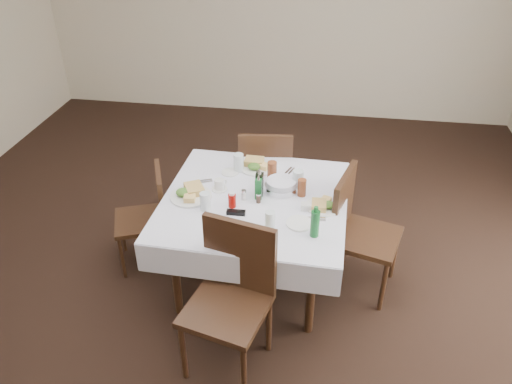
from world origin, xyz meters
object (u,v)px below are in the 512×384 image
green_bottle (315,223)px  water_e (298,180)px  chair_south (233,289)px  oil_cruet_green (259,188)px  water_n (239,163)px  water_w (205,201)px  chair_north (265,172)px  oil_cruet_dark (259,183)px  chair_east (356,226)px  dining_table (255,207)px  chair_west (150,212)px  bread_basket (281,185)px  ketchup_bottle (232,200)px  water_s (270,220)px  coffee_mug (220,185)px

green_bottle → water_e: bearing=105.3°
chair_south → oil_cruet_green: 0.81m
water_n → water_w: bearing=-103.1°
chair_north → oil_cruet_dark: 0.77m
chair_east → green_bottle: (-0.30, -0.44, 0.31)m
dining_table → chair_south: 0.76m
chair_west → oil_cruet_green: size_ratio=4.20×
oil_cruet_green → bread_basket: bearing=42.3°
chair_south → bread_basket: (0.20, 0.90, 0.22)m
chair_east → chair_west: bearing=178.8°
water_w → oil_cruet_dark: (0.35, 0.25, 0.03)m
chair_west → oil_cruet_dark: bearing=-2.7°
chair_north → bread_basket: size_ratio=3.86×
water_w → oil_cruet_green: bearing=30.0°
water_e → ketchup_bottle: (-0.44, -0.32, -0.02)m
water_n → water_s: water_n is taller
water_s → coffee_mug: 0.60m
oil_cruet_dark → oil_cruet_green: oil_cruet_dark is taller
dining_table → chair_west: bearing=173.6°
coffee_mug → oil_cruet_dark: bearing=-4.4°
water_n → water_e: (0.48, -0.19, 0.00)m
water_w → ketchup_bottle: size_ratio=1.13×
water_n → bread_basket: 0.43m
chair_east → ketchup_bottle: (-0.89, -0.19, 0.26)m
chair_east → bread_basket: 0.63m
chair_south → green_bottle: size_ratio=4.51×
water_n → water_e: bearing=-21.5°
dining_table → water_s: (0.15, -0.33, 0.14)m
water_e → oil_cruet_dark: 0.30m
water_s → water_e: 0.54m
chair_east → coffee_mug: chair_east is taller
chair_north → water_s: chair_north is taller
dining_table → ketchup_bottle: ketchup_bottle is taller
water_s → oil_cruet_dark: oil_cruet_dark is taller
ketchup_bottle → oil_cruet_dark: bearing=47.8°
chair_south → water_w: size_ratio=7.50×
water_e → ketchup_bottle: 0.54m
dining_table → water_s: size_ratio=11.04×
water_e → green_bottle: (0.15, -0.56, 0.03)m
chair_west → oil_cruet_green: (0.89, -0.09, 0.37)m
dining_table → oil_cruet_green: (0.03, 0.01, 0.17)m
oil_cruet_dark → chair_north: bearing=94.0°
dining_table → water_e: (0.30, 0.19, 0.15)m
water_e → water_n: bearing=158.5°
water_e → ketchup_bottle: bearing=-144.2°
ketchup_bottle → coffee_mug: ketchup_bottle is taller
water_s → water_w: size_ratio=0.92×
dining_table → coffee_mug: coffee_mug is taller
green_bottle → chair_south: bearing=-141.3°
bread_basket → oil_cruet_dark: (-0.15, -0.09, 0.06)m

